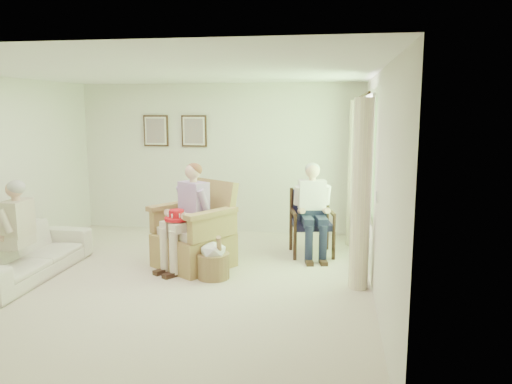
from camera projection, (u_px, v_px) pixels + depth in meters
floor at (171, 282)px, 6.32m from camera, size 5.50×5.50×0.00m
back_wall at (220, 159)px, 8.78m from camera, size 5.00×0.04×2.60m
front_wall at (35, 237)px, 3.42m from camera, size 5.00×0.04×2.60m
right_wall at (377, 186)px, 5.71m from camera, size 0.04×5.50×2.60m
ceiling at (165, 72)px, 5.88m from camera, size 5.00×5.50×0.02m
window at (369, 152)px, 6.83m from camera, size 0.13×2.50×1.63m
curtain_left at (361, 195)px, 5.97m from camera, size 0.34×0.34×2.30m
curtain_right at (355, 174)px, 7.88m from camera, size 0.34×0.34×2.30m
framed_print_left at (156, 131)px, 8.84m from camera, size 0.45×0.05×0.55m
framed_print_right at (194, 131)px, 8.73m from camera, size 0.45×0.05×0.55m
wicker_armchair at (194, 239)px, 6.93m from camera, size 0.93×0.92×1.18m
wood_armchair at (312, 220)px, 7.51m from camera, size 0.62×0.58×0.95m
sofa at (24, 254)px, 6.48m from camera, size 2.09×0.82×0.61m
person_wicker at (190, 208)px, 6.70m from camera, size 0.40×0.62×1.42m
person_dark at (312, 204)px, 7.31m from camera, size 0.40×0.62×1.35m
person_sofa at (13, 226)px, 6.23m from camera, size 0.42×0.62×1.27m
red_hat at (177, 216)px, 6.58m from camera, size 0.32×0.32×0.14m
hatbox at (213, 260)px, 6.44m from camera, size 0.49×0.49×0.62m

